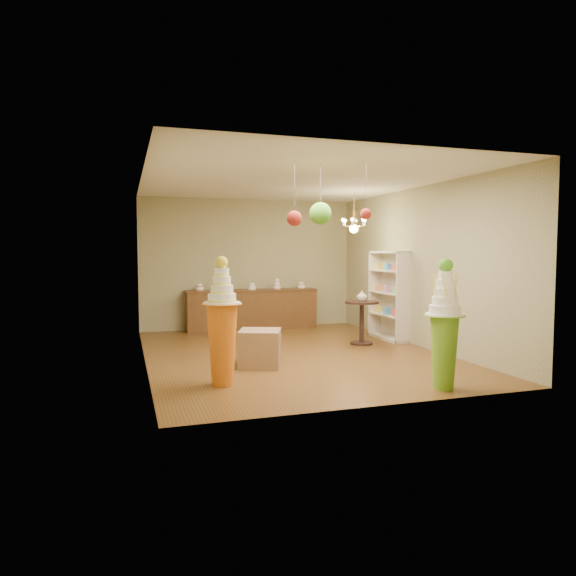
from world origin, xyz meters
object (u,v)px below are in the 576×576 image
object	(u,v)px
sideboard	(252,309)
round_table	(362,316)
pedestal_green	(444,335)
pedestal_orange	(222,333)

from	to	relation	value
sideboard	round_table	world-z (taller)	sideboard
pedestal_green	sideboard	bearing A→B (deg)	100.93
sideboard	round_table	size ratio (longest dim) A/B	3.62
pedestal_orange	round_table	size ratio (longest dim) A/B	2.05
pedestal_orange	round_table	xyz separation A→B (m)	(3.12, 2.19, -0.16)
round_table	sideboard	bearing A→B (deg)	121.42
round_table	pedestal_orange	bearing A→B (deg)	-144.93
pedestal_orange	sideboard	xyz separation A→B (m)	(1.57, 4.73, -0.22)
pedestal_green	pedestal_orange	xyz separation A→B (m)	(-2.69, 1.09, -0.01)
pedestal_orange	sideboard	distance (m)	4.99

